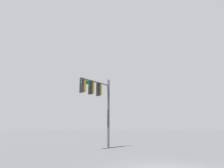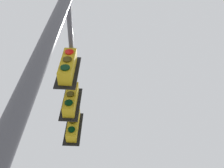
% 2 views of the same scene
% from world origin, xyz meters
% --- Properties ---
extents(signal_pole_near, '(4.45, 0.59, 6.88)m').
position_xyz_m(signal_pole_near, '(-6.78, -8.78, 4.70)').
color(signal_pole_near, '#47474C').
rests_on(signal_pole_near, ground_plane).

